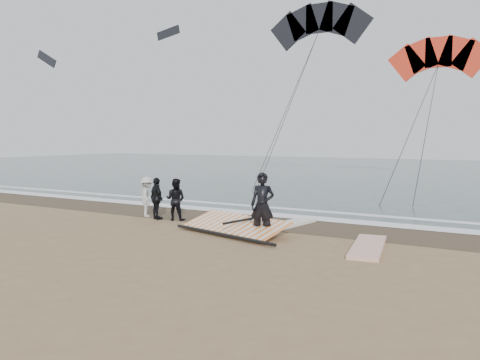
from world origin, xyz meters
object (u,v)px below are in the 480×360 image
object	(u,v)px
man_main	(262,205)
board_cream	(288,224)
sail_rig	(236,226)
board_white	(368,247)

from	to	relation	value
man_main	board_cream	distance (m)	2.32
man_main	sail_rig	bearing A→B (deg)	152.93
board_white	man_main	bearing A→B (deg)	174.37
man_main	board_white	distance (m)	3.24
board_white	sail_rig	size ratio (longest dim) A/B	0.70
man_main	sail_rig	size ratio (longest dim) A/B	0.49
sail_rig	board_white	bearing A→B (deg)	-2.46
man_main	sail_rig	world-z (taller)	man_main
man_main	board_white	xyz separation A→B (m)	(3.10, 0.13, -0.92)
board_white	sail_rig	bearing A→B (deg)	169.46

